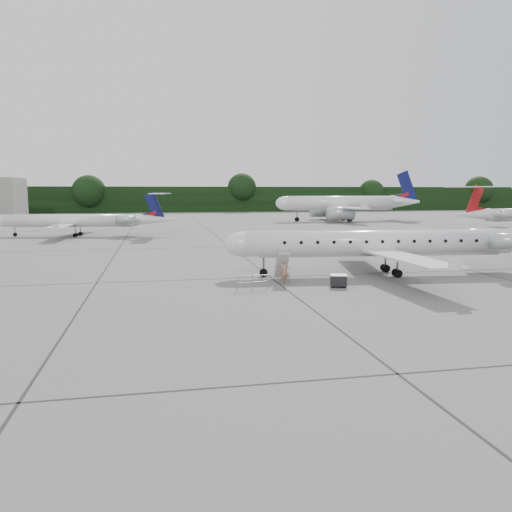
{
  "coord_description": "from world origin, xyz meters",
  "views": [
    {
      "loc": [
        -15.34,
        -29.84,
        6.68
      ],
      "look_at": [
        -8.84,
        2.97,
        2.3
      ],
      "focal_mm": 35.0,
      "sensor_mm": 36.0,
      "label": 1
    }
  ],
  "objects": [
    {
      "name": "main_regional_jet",
      "position": [
        2.04,
        7.02,
        3.56
      ],
      "size": [
        29.49,
        22.45,
        7.12
      ],
      "primitive_type": null,
      "rotation": [
        0.0,
        0.0,
        -0.09
      ],
      "color": "silver",
      "rests_on": "ground"
    },
    {
      "name": "safety_railing",
      "position": [
        -9.13,
        2.75,
        0.5
      ],
      "size": [
        2.19,
        0.39,
        1.0
      ],
      "primitive_type": null,
      "rotation": [
        0.0,
        0.0,
        0.14
      ],
      "color": "gray",
      "rests_on": "ground"
    },
    {
      "name": "ground",
      "position": [
        0.0,
        0.0,
        0.0
      ],
      "size": [
        320.0,
        320.0,
        0.0
      ],
      "primitive_type": "plane",
      "color": "slate",
      "rests_on": "ground"
    },
    {
      "name": "passenger",
      "position": [
        -6.47,
        4.37,
        0.91
      ],
      "size": [
        0.66,
        0.44,
        1.82
      ],
      "primitive_type": "imported",
      "rotation": [
        0.0,
        0.0,
        0.0
      ],
      "color": "#956651",
      "rests_on": "ground"
    },
    {
      "name": "bg_narrowbody",
      "position": [
        24.35,
        75.11,
        5.55
      ],
      "size": [
        31.4,
        22.95,
        11.09
      ],
      "primitive_type": null,
      "rotation": [
        0.0,
        0.0,
        -0.02
      ],
      "color": "silver",
      "rests_on": "ground"
    },
    {
      "name": "bg_regional_left",
      "position": [
        -27.81,
        47.55,
        3.23
      ],
      "size": [
        27.14,
        21.43,
        6.46
      ],
      "primitive_type": null,
      "rotation": [
        0.0,
        0.0,
        -0.16
      ],
      "color": "silver",
      "rests_on": "ground"
    },
    {
      "name": "airstair",
      "position": [
        -6.36,
        5.62,
        1.12
      ],
      "size": [
        1.05,
        2.29,
        2.23
      ],
      "primitive_type": null,
      "rotation": [
        0.0,
        0.0,
        -0.09
      ],
      "color": "silver",
      "rests_on": "ground"
    },
    {
      "name": "treeline",
      "position": [
        0.0,
        130.0,
        4.0
      ],
      "size": [
        260.0,
        4.0,
        8.0
      ],
      "primitive_type": "cube",
      "color": "black",
      "rests_on": "ground"
    },
    {
      "name": "baggage_cart",
      "position": [
        -3.04,
        2.61,
        0.47
      ],
      "size": [
        1.27,
        1.12,
        0.94
      ],
      "primitive_type": null,
      "rotation": [
        0.0,
        0.0,
        -0.25
      ],
      "color": "black",
      "rests_on": "ground"
    }
  ]
}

